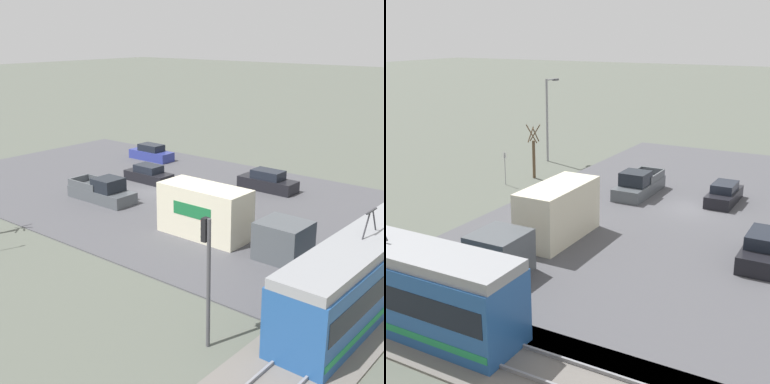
# 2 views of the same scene
# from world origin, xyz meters

# --- Properties ---
(ground_plane) EXTENTS (320.00, 320.00, 0.00)m
(ground_plane) POSITION_xyz_m (0.00, 0.00, 0.00)
(ground_plane) COLOR #565B51
(road_surface) EXTENTS (22.90, 38.26, 0.08)m
(road_surface) POSITION_xyz_m (0.00, 0.00, 0.04)
(road_surface) COLOR #4C4C51
(road_surface) RESTS_ON ground
(rail_bed) EXTENTS (65.98, 4.40, 0.22)m
(rail_bed) POSITION_xyz_m (0.00, 19.89, 0.05)
(rail_bed) COLOR slate
(rail_bed) RESTS_ON ground
(box_truck) EXTENTS (2.45, 9.72, 3.16)m
(box_truck) POSITION_xyz_m (5.17, 10.25, 1.54)
(box_truck) COLOR #4C5156
(box_truck) RESTS_ON ground
(pickup_truck) EXTENTS (2.04, 5.50, 1.84)m
(pickup_truck) POSITION_xyz_m (4.45, -1.27, 0.77)
(pickup_truck) COLOR #4C5156
(pickup_truck) RESTS_ON ground
(sedan_car_0) EXTENTS (1.72, 4.24, 1.42)m
(sedan_car_0) POSITION_xyz_m (-1.50, -2.32, 0.67)
(sedan_car_0) COLOR black
(sedan_car_0) RESTS_ON ground
(sedan_car_2) EXTENTS (1.74, 4.73, 1.61)m
(sedan_car_2) POSITION_xyz_m (-5.73, 6.67, 0.74)
(sedan_car_2) COLOR black
(sedan_car_2) RESTS_ON ground
(street_tree) EXTENTS (1.05, 0.87, 4.41)m
(street_tree) POSITION_xyz_m (13.78, -1.64, 2.00)
(street_tree) COLOR brown
(street_tree) RESTS_ON ground
(street_lamp_near_crossing) EXTENTS (0.36, 1.95, 7.47)m
(street_lamp_near_crossing) POSITION_xyz_m (15.95, -7.42, 4.35)
(street_lamp_near_crossing) COLOR gray
(street_lamp_near_crossing) RESTS_ON ground
(no_parking_sign) EXTENTS (0.32, 0.08, 2.57)m
(no_parking_sign) POSITION_xyz_m (14.65, 1.10, 1.55)
(no_parking_sign) COLOR gray
(no_parking_sign) RESTS_ON ground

